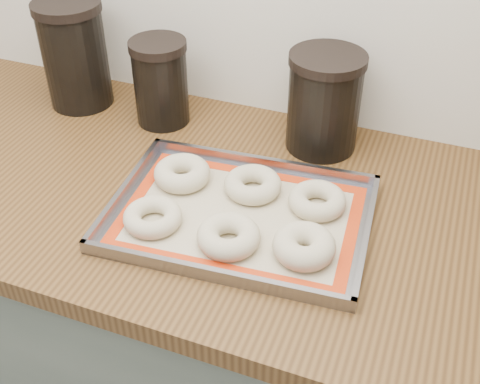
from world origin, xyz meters
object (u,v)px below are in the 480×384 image
at_px(baking_tray, 240,215).
at_px(canister_mid, 161,82).
at_px(bagel_front_left, 153,217).
at_px(canister_right, 324,102).
at_px(bagel_back_mid, 253,184).
at_px(bagel_front_right, 304,246).
at_px(bagel_back_right, 317,200).
at_px(bagel_front_mid, 229,236).
at_px(bagel_back_left, 182,173).
at_px(canister_left, 75,54).

height_order(baking_tray, canister_mid, canister_mid).
relative_size(baking_tray, bagel_front_left, 4.65).
bearing_deg(canister_right, bagel_back_mid, -110.14).
distance_m(bagel_front_right, bagel_back_right, 0.13).
bearing_deg(baking_tray, bagel_front_mid, -83.68).
bearing_deg(bagel_back_left, baking_tray, -22.39).
xyz_separation_m(canister_left, canister_mid, (0.22, -0.01, -0.03)).
relative_size(bagel_back_left, canister_left, 0.45).
xyz_separation_m(bagel_front_right, canister_mid, (-0.42, 0.31, 0.07)).
height_order(bagel_front_mid, canister_mid, canister_mid).
bearing_deg(bagel_back_left, bagel_front_right, -22.55).
bearing_deg(bagel_front_right, canister_right, 100.20).
distance_m(baking_tray, bagel_back_mid, 0.08).
distance_m(baking_tray, bagel_back_right, 0.14).
xyz_separation_m(bagel_back_mid, canister_mid, (-0.28, 0.18, 0.07)).
relative_size(bagel_front_left, bagel_back_left, 0.96).
bearing_deg(bagel_back_right, bagel_front_right, -84.78).
relative_size(bagel_front_right, canister_left, 0.44).
bearing_deg(canister_left, canister_mid, -1.77).
bearing_deg(canister_mid, canister_right, 4.05).
relative_size(bagel_back_left, canister_right, 0.53).
bearing_deg(baking_tray, canister_right, 75.45).
bearing_deg(bagel_back_right, bagel_back_left, -176.95).
distance_m(bagel_front_left, bagel_front_right, 0.27).
bearing_deg(canister_left, baking_tray, -28.02).
xyz_separation_m(baking_tray, bagel_back_mid, (-0.00, 0.07, 0.02)).
xyz_separation_m(bagel_front_right, bagel_back_mid, (-0.14, 0.13, -0.00)).
xyz_separation_m(bagel_front_mid, bagel_back_right, (0.11, 0.15, -0.00)).
relative_size(bagel_front_right, bagel_back_mid, 0.98).
xyz_separation_m(bagel_front_left, canister_left, (-0.36, 0.34, 0.10)).
height_order(baking_tray, bagel_front_right, bagel_front_right).
bearing_deg(canister_left, bagel_back_mid, -21.00).
xyz_separation_m(bagel_back_mid, bagel_back_right, (0.13, -0.00, -0.00)).
bearing_deg(bagel_back_right, canister_left, 162.76).
xyz_separation_m(baking_tray, bagel_front_right, (0.13, -0.06, 0.02)).
xyz_separation_m(bagel_back_right, canister_right, (-0.05, 0.21, 0.08)).
bearing_deg(bagel_back_mid, canister_mid, 146.68).
height_order(bagel_front_right, canister_right, canister_right).
xyz_separation_m(bagel_front_mid, canister_mid, (-0.29, 0.33, 0.07)).
bearing_deg(bagel_back_left, canister_mid, 125.11).
bearing_deg(canister_left, bagel_front_right, -26.93).
height_order(bagel_front_right, canister_mid, canister_mid).
distance_m(bagel_front_left, bagel_back_right, 0.30).
bearing_deg(bagel_front_left, canister_left, 136.81).
height_order(bagel_front_mid, canister_left, canister_left).
bearing_deg(bagel_back_mid, bagel_back_right, -1.20).
bearing_deg(bagel_front_mid, baking_tray, 96.32).
height_order(bagel_front_left, bagel_back_mid, bagel_back_mid).
bearing_deg(bagel_front_right, bagel_back_right, 95.22).
bearing_deg(bagel_front_left, baking_tray, 28.69).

